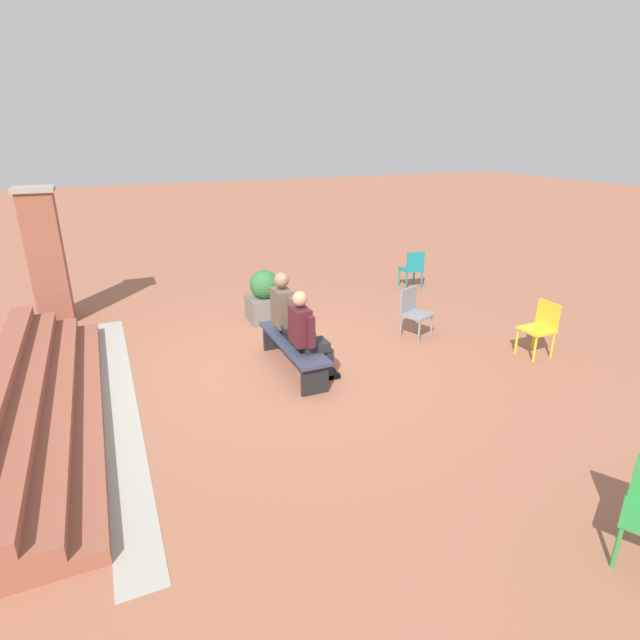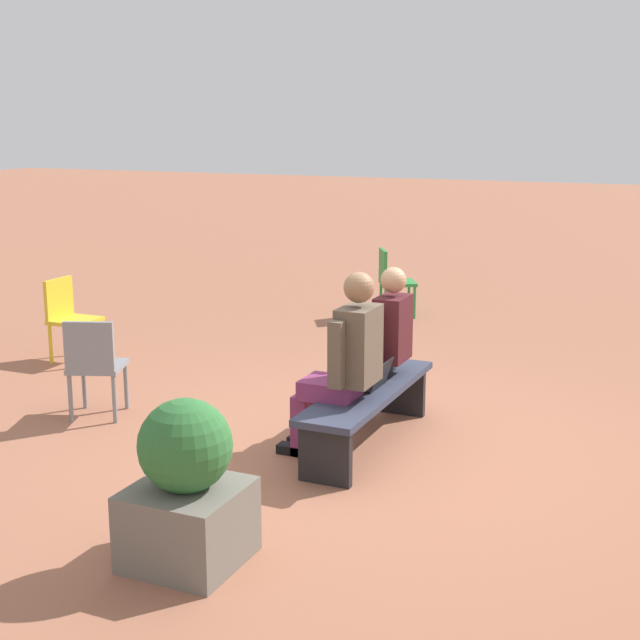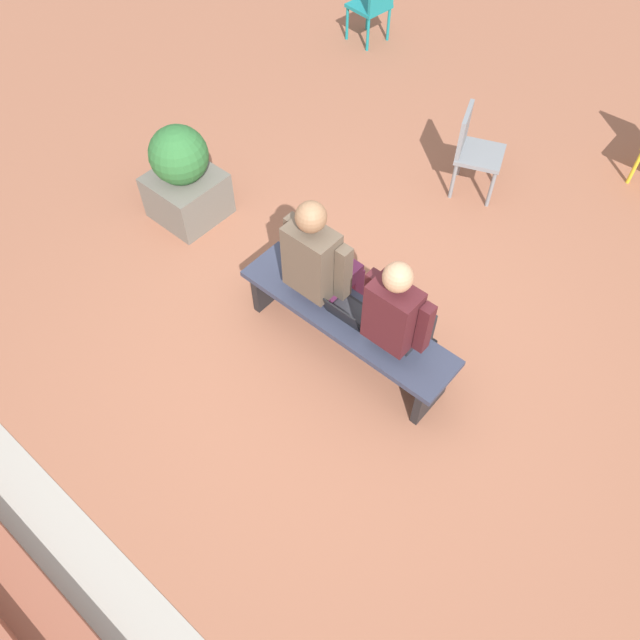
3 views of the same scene
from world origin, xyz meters
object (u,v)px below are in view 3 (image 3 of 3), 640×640
(person_student, at_px, (400,317))
(plastic_chair_foreground, at_px, (473,147))
(bench, at_px, (346,322))
(person_adult, at_px, (321,263))
(laptop, at_px, (348,312))
(plastic_chair_far_right, at_px, (374,3))
(planter, at_px, (184,177))

(person_student, height_order, plastic_chair_foreground, person_student)
(bench, xyz_separation_m, plastic_chair_foreground, (0.34, -2.26, 0.13))
(bench, bearing_deg, person_student, -170.91)
(person_adult, xyz_separation_m, laptop, (-0.32, 0.08, -0.23))
(person_student, distance_m, person_adult, 0.71)
(plastic_chair_far_right, bearing_deg, laptop, 125.42)
(bench, distance_m, plastic_chair_far_right, 4.69)
(plastic_chair_far_right, bearing_deg, person_adult, 122.62)
(person_student, xyz_separation_m, laptop, (0.39, 0.08, -0.20))
(laptop, xyz_separation_m, planter, (2.11, -0.27, -0.06))
(person_adult, relative_size, plastic_chair_far_right, 1.64)
(bench, distance_m, person_adult, 0.49)
(laptop, relative_size, planter, 0.34)
(bench, bearing_deg, plastic_chair_foreground, -81.54)
(plastic_chair_far_right, bearing_deg, bench, 125.33)
(person_adult, height_order, planter, person_adult)
(bench, height_order, plastic_chair_foreground, plastic_chair_foreground)
(person_student, xyz_separation_m, planter, (2.50, -0.19, -0.26))
(bench, xyz_separation_m, person_student, (-0.41, -0.06, 0.35))
(bench, relative_size, person_student, 1.38)
(person_student, relative_size, planter, 1.39)
(plastic_chair_foreground, xyz_separation_m, planter, (1.76, 2.00, -0.04))
(laptop, distance_m, plastic_chair_far_right, 4.71)
(bench, xyz_separation_m, plastic_chair_far_right, (2.71, -3.82, 0.13))
(person_student, xyz_separation_m, plastic_chair_far_right, (3.12, -3.76, -0.22))
(person_student, bearing_deg, bench, 9.09)
(person_adult, relative_size, planter, 1.46)
(bench, relative_size, plastic_chair_far_right, 2.14)
(person_student, distance_m, plastic_chair_foreground, 2.32)
(plastic_chair_foreground, bearing_deg, person_adult, 90.73)
(bench, xyz_separation_m, planter, (2.10, -0.26, 0.08))
(person_adult, distance_m, planter, 1.82)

